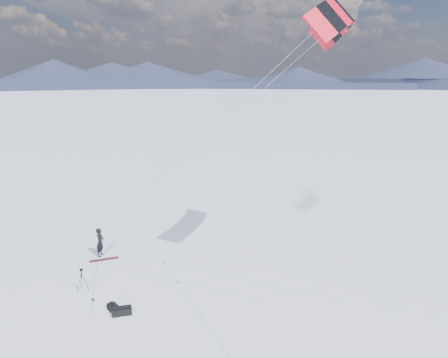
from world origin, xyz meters
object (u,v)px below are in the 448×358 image
at_px(snowboard, 104,260).
at_px(gear_bag_b, 114,308).
at_px(gear_bag_a, 122,311).
at_px(tripod, 82,276).
at_px(snowkiter, 101,256).

xyz_separation_m(snowboard, gear_bag_b, (3.88, -4.60, 0.13)).
xyz_separation_m(gear_bag_a, gear_bag_b, (-0.49, 0.11, -0.02)).
bearing_deg(snowboard, tripod, -113.34).
xyz_separation_m(snowboard, tripod, (1.25, -3.49, 0.75)).
height_order(snowkiter, snowboard, snowkiter).
distance_m(snowkiter, gear_bag_a, 7.12).
relative_size(gear_bag_a, gear_bag_b, 1.12).
distance_m(gear_bag_a, gear_bag_b, 0.51).
bearing_deg(tripod, gear_bag_a, -41.16).
distance_m(snowkiter, snowboard, 0.69).
xyz_separation_m(snowboard, gear_bag_a, (4.38, -4.72, 0.15)).
bearing_deg(tripod, gear_bag_b, -42.65).
distance_m(snowkiter, gear_bag_b, 6.70).
bearing_deg(snowkiter, gear_bag_a, -151.34).
height_order(snowboard, tripod, tripod).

